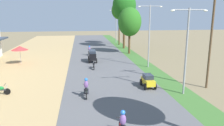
{
  "coord_description": "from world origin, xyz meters",
  "views": [
    {
      "loc": [
        -2.86,
        -2.23,
        6.75
      ],
      "look_at": [
        0.39,
        20.07,
        1.71
      ],
      "focal_mm": 34.84,
      "sensor_mm": 36.0,
      "label": 1
    }
  ],
  "objects_px": {
    "motorbike_ahead_fourth": "(94,65)",
    "parked_motorbike_fourth": "(0,89)",
    "vendor_umbrella": "(20,48)",
    "median_tree_second": "(130,22)",
    "median_tree_third": "(124,6)",
    "utility_pole_near": "(211,38)",
    "car_van_black": "(92,55)",
    "motorbike_ahead_fifth": "(89,51)",
    "motorbike_ahead_second": "(122,124)",
    "streetlamp_near": "(187,46)",
    "motorbike_ahead_third": "(86,88)",
    "car_hatchback_yellow": "(148,80)",
    "streetlamp_mid": "(149,32)",
    "median_tree_fourth": "(119,11)",
    "streetlamp_far": "(116,24)"
  },
  "relations": [
    {
      "from": "motorbike_ahead_fourth",
      "to": "parked_motorbike_fourth",
      "type": "bearing_deg",
      "value": -136.47
    },
    {
      "from": "streetlamp_near",
      "to": "motorbike_ahead_second",
      "type": "height_order",
      "value": "streetlamp_near"
    },
    {
      "from": "parked_motorbike_fourth",
      "to": "streetlamp_near",
      "type": "height_order",
      "value": "streetlamp_near"
    },
    {
      "from": "streetlamp_mid",
      "to": "motorbike_ahead_second",
      "type": "height_order",
      "value": "streetlamp_mid"
    },
    {
      "from": "vendor_umbrella",
      "to": "median_tree_third",
      "type": "xyz_separation_m",
      "value": [
        16.88,
        12.25,
        6.1
      ]
    },
    {
      "from": "streetlamp_mid",
      "to": "utility_pole_near",
      "type": "xyz_separation_m",
      "value": [
        2.96,
        -8.65,
        0.12
      ]
    },
    {
      "from": "car_van_black",
      "to": "motorbike_ahead_third",
      "type": "distance_m",
      "value": 13.69
    },
    {
      "from": "streetlamp_near",
      "to": "streetlamp_mid",
      "type": "height_order",
      "value": "streetlamp_mid"
    },
    {
      "from": "median_tree_third",
      "to": "utility_pole_near",
      "type": "relative_size",
      "value": 1.23
    },
    {
      "from": "motorbike_ahead_second",
      "to": "motorbike_ahead_fifth",
      "type": "xyz_separation_m",
      "value": [
        -0.71,
        25.16,
        0.0
      ]
    },
    {
      "from": "motorbike_ahead_fifth",
      "to": "streetlamp_far",
      "type": "bearing_deg",
      "value": 66.57
    },
    {
      "from": "motorbike_ahead_fifth",
      "to": "median_tree_fourth",
      "type": "bearing_deg",
      "value": 59.79
    },
    {
      "from": "car_hatchback_yellow",
      "to": "motorbike_ahead_third",
      "type": "relative_size",
      "value": 1.11
    },
    {
      "from": "parked_motorbike_fourth",
      "to": "motorbike_ahead_second",
      "type": "distance_m",
      "value": 12.03
    },
    {
      "from": "utility_pole_near",
      "to": "car_van_black",
      "type": "xyz_separation_m",
      "value": [
        -9.98,
        12.74,
        -3.68
      ]
    },
    {
      "from": "parked_motorbike_fourth",
      "to": "median_tree_fourth",
      "type": "bearing_deg",
      "value": 62.3
    },
    {
      "from": "car_hatchback_yellow",
      "to": "motorbike_ahead_second",
      "type": "height_order",
      "value": "motorbike_ahead_second"
    },
    {
      "from": "median_tree_third",
      "to": "streetlamp_mid",
      "type": "distance_m",
      "value": 16.71
    },
    {
      "from": "motorbike_ahead_second",
      "to": "median_tree_third",
      "type": "bearing_deg",
      "value": 78.51
    },
    {
      "from": "parked_motorbike_fourth",
      "to": "vendor_umbrella",
      "type": "height_order",
      "value": "vendor_umbrella"
    },
    {
      "from": "car_hatchback_yellow",
      "to": "motorbike_ahead_fifth",
      "type": "distance_m",
      "value": 17.77
    },
    {
      "from": "median_tree_second",
      "to": "streetlamp_near",
      "type": "distance_m",
      "value": 20.16
    },
    {
      "from": "parked_motorbike_fourth",
      "to": "median_tree_third",
      "type": "height_order",
      "value": "median_tree_third"
    },
    {
      "from": "car_hatchback_yellow",
      "to": "streetlamp_mid",
      "type": "bearing_deg",
      "value": 72.29
    },
    {
      "from": "utility_pole_near",
      "to": "car_hatchback_yellow",
      "type": "distance_m",
      "value": 6.81
    },
    {
      "from": "vendor_umbrella",
      "to": "car_van_black",
      "type": "xyz_separation_m",
      "value": [
        9.83,
        0.08,
        -1.28
      ]
    },
    {
      "from": "streetlamp_mid",
      "to": "motorbike_ahead_fifth",
      "type": "height_order",
      "value": "streetlamp_mid"
    },
    {
      "from": "streetlamp_near",
      "to": "streetlamp_mid",
      "type": "distance_m",
      "value": 9.96
    },
    {
      "from": "parked_motorbike_fourth",
      "to": "motorbike_ahead_fourth",
      "type": "bearing_deg",
      "value": 43.53
    },
    {
      "from": "median_tree_second",
      "to": "median_tree_fourth",
      "type": "height_order",
      "value": "median_tree_fourth"
    },
    {
      "from": "median_tree_second",
      "to": "streetlamp_mid",
      "type": "relative_size",
      "value": 1.01
    },
    {
      "from": "median_tree_second",
      "to": "motorbike_ahead_fifth",
      "type": "bearing_deg",
      "value": -172.36
    },
    {
      "from": "vendor_umbrella",
      "to": "median_tree_fourth",
      "type": "distance_m",
      "value": 24.98
    },
    {
      "from": "median_tree_third",
      "to": "streetlamp_far",
      "type": "xyz_separation_m",
      "value": [
        -0.02,
        9.65,
        -3.81
      ]
    },
    {
      "from": "car_van_black",
      "to": "streetlamp_mid",
      "type": "bearing_deg",
      "value": -30.2
    },
    {
      "from": "median_tree_second",
      "to": "utility_pole_near",
      "type": "relative_size",
      "value": 0.88
    },
    {
      "from": "car_van_black",
      "to": "vendor_umbrella",
      "type": "bearing_deg",
      "value": -179.54
    },
    {
      "from": "vendor_umbrella",
      "to": "streetlamp_mid",
      "type": "relative_size",
      "value": 0.32
    },
    {
      "from": "streetlamp_mid",
      "to": "motorbike_ahead_fourth",
      "type": "distance_m",
      "value": 8.16
    },
    {
      "from": "motorbike_ahead_third",
      "to": "motorbike_ahead_fourth",
      "type": "relative_size",
      "value": 1.0
    },
    {
      "from": "parked_motorbike_fourth",
      "to": "utility_pole_near",
      "type": "xyz_separation_m",
      "value": [
        18.54,
        -0.63,
        4.16
      ]
    },
    {
      "from": "vendor_umbrella",
      "to": "median_tree_second",
      "type": "xyz_separation_m",
      "value": [
        16.61,
        6.15,
        3.22
      ]
    },
    {
      "from": "car_van_black",
      "to": "motorbike_ahead_fifth",
      "type": "distance_m",
      "value": 5.14
    },
    {
      "from": "car_hatchback_yellow",
      "to": "car_van_black",
      "type": "xyz_separation_m",
      "value": [
        -4.5,
        12.0,
        0.28
      ]
    },
    {
      "from": "median_tree_fourth",
      "to": "streetlamp_mid",
      "type": "distance_m",
      "value": 21.87
    },
    {
      "from": "median_tree_second",
      "to": "motorbike_ahead_third",
      "type": "height_order",
      "value": "median_tree_second"
    },
    {
      "from": "streetlamp_far",
      "to": "motorbike_ahead_third",
      "type": "relative_size",
      "value": 4.38
    },
    {
      "from": "streetlamp_near",
      "to": "car_van_black",
      "type": "distance_m",
      "value": 16.03
    },
    {
      "from": "motorbike_ahead_fourth",
      "to": "vendor_umbrella",
      "type": "bearing_deg",
      "value": 157.81
    },
    {
      "from": "median_tree_fourth",
      "to": "car_hatchback_yellow",
      "type": "bearing_deg",
      "value": -94.9
    }
  ]
}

